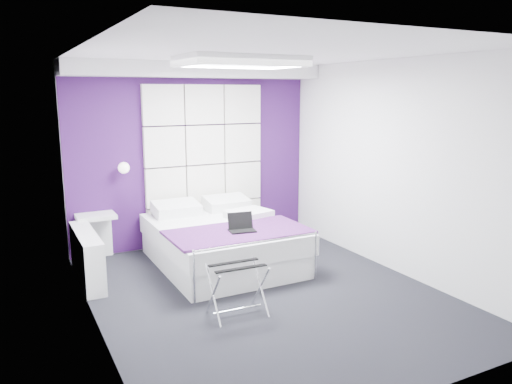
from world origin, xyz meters
The scene contains 15 objects.
floor centered at (0.00, 0.00, 0.00)m, with size 4.40×4.40×0.00m, color black.
ceiling centered at (0.00, 0.00, 2.60)m, with size 4.40×4.40×0.00m, color white.
wall_back centered at (0.00, 2.20, 1.30)m, with size 3.60×3.60×0.00m, color white.
wall_left centered at (-1.80, 0.00, 1.30)m, with size 4.40×4.40×0.00m, color white.
wall_right centered at (1.80, 0.00, 1.30)m, with size 4.40×4.40×0.00m, color white.
accent_wall centered at (0.00, 2.19, 1.30)m, with size 3.58×0.02×2.58m, color #37114B.
soffit centered at (0.00, 1.95, 2.50)m, with size 3.58×0.50×0.20m, color white.
headboard centered at (0.15, 2.14, 1.17)m, with size 1.80×0.08×2.30m, color silver, non-canonical shape.
skylight centered at (0.00, 0.60, 2.55)m, with size 1.36×0.86×0.12m, color white, non-canonical shape.
wall_lamp centered at (-1.05, 2.06, 1.22)m, with size 0.15×0.15×0.15m, color white.
radiator centered at (-1.69, 1.30, 0.30)m, with size 0.22×1.20×0.60m, color white.
bed centered at (-0.03, 1.12, 0.30)m, with size 1.68×2.03×0.71m.
nightstand centered at (-1.45, 2.02, 0.61)m, with size 0.50×0.39×0.06m, color white.
luggage_rack centered at (-0.50, -0.34, 0.26)m, with size 0.54×0.39×0.53m.
laptop centered at (-0.01, 0.61, 0.63)m, with size 0.30×0.22×0.22m.
Camera 1 is at (-2.49, -4.60, 2.20)m, focal length 35.00 mm.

